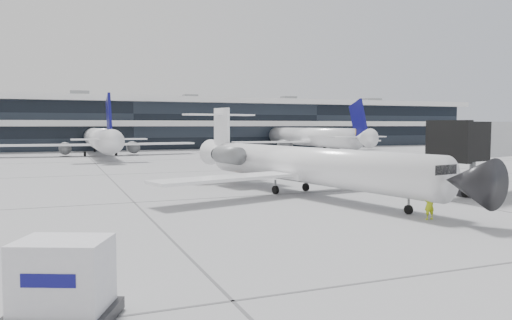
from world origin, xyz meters
name	(u,v)px	position (x,y,z in m)	size (l,w,h in m)	color
ground	(272,195)	(0.00, 0.00, 0.00)	(220.00, 220.00, 0.00)	gray
terminal	(127,126)	(0.00, 82.00, 5.00)	(170.00, 22.00, 10.00)	black
bg_jet_center	(100,155)	(-8.00, 55.00, 0.00)	(32.00, 40.00, 9.60)	white
bg_jet_right	(309,151)	(32.00, 55.00, 0.00)	(32.00, 40.00, 9.60)	white
regional_jet	(300,163)	(2.02, -0.49, 2.30)	(23.23, 28.94, 6.73)	white
ramp_worker	(429,204)	(4.05, -12.03, 0.85)	(0.62, 0.41, 1.70)	#C0D916
cargo_uld	(63,282)	(-14.59, -19.83, 1.07)	(3.17, 2.82, 2.14)	black
traffic_cone	(233,177)	(0.53, 10.22, 0.27)	(0.43, 0.43, 0.58)	#E6560C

